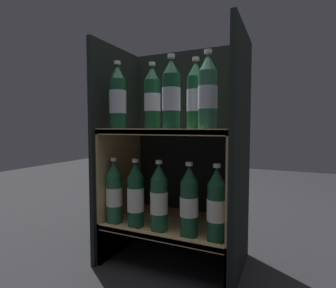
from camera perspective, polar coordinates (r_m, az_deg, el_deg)
The scene contains 16 objects.
ground_plane at distance 1.14m, azimuth -2.85°, elevation -27.64°, with size 6.00×6.00×0.00m, color black.
fridge_back_wall at distance 1.30m, azimuth 4.28°, elevation -1.21°, with size 0.59×0.02×0.96m, color black.
fridge_side_left at distance 1.27m, azimuth -10.84°, elevation -1.38°, with size 0.02×0.39×0.96m, color black.
fridge_side_right at distance 1.05m, azimuth 15.56°, elevation -2.48°, with size 0.02×0.39×0.96m, color black.
shelf_lower at distance 1.20m, azimuth 0.86°, elevation -18.02°, with size 0.55×0.35×0.18m.
shelf_upper at distance 1.14m, azimuth 0.95°, elevation -5.38°, with size 0.55×0.35×0.58m.
bottle_upper_front_0 at distance 1.13m, azimuth -10.89°, elevation 9.66°, with size 0.07×0.07×0.28m.
bottle_upper_front_1 at distance 1.01m, azimuth 0.72°, elevation 10.47°, with size 0.07×0.07×0.28m.
bottle_upper_front_2 at distance 0.96m, azimuth 8.63°, elevation 10.79°, with size 0.07×0.07×0.28m.
bottle_upper_back_0 at distance 1.13m, azimuth -3.44°, elevation 9.75°, with size 0.07×0.07×0.28m.
bottle_upper_back_1 at distance 1.06m, azimuth 6.03°, elevation 10.15°, with size 0.07×0.07×0.28m.
bottle_lower_front_0 at distance 1.17m, azimuth -11.61°, elevation -10.42°, with size 0.07×0.07×0.28m.
bottle_lower_front_1 at distance 1.11m, azimuth -7.05°, elevation -11.16°, with size 0.07×0.07×0.28m.
bottle_lower_front_2 at distance 1.06m, azimuth -1.97°, elevation -11.83°, with size 0.07×0.07×0.28m.
bottle_lower_front_3 at distance 1.01m, azimuth 4.60°, elevation -12.55°, with size 0.07×0.07×0.28m.
bottle_lower_front_4 at distance 0.99m, azimuth 10.50°, elevation -13.11°, with size 0.07×0.07×0.28m.
Camera 1 is at (0.45, -0.86, 0.59)m, focal length 28.00 mm.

